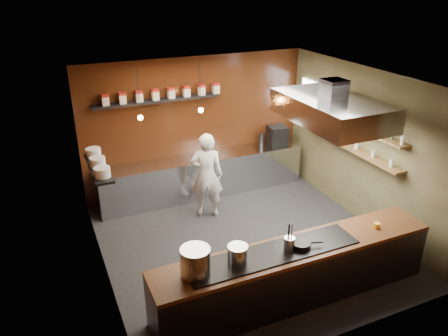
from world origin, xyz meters
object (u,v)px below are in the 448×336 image
espresso_machine (277,135)px  extractor_hood (332,109)px  stockpot_small (238,254)px  chef (207,175)px  stockpot_large (195,262)px

espresso_machine → extractor_hood: bearing=-95.4°
stockpot_small → chef: (0.70, 2.88, -0.19)m
espresso_machine → stockpot_large: bearing=-124.9°
stockpot_small → extractor_hood: bearing=28.0°
espresso_machine → chef: chef is taller
extractor_hood → stockpot_large: 3.40m
stockpot_large → stockpot_small: bearing=-0.2°
stockpot_large → espresso_machine: bearing=47.9°
stockpot_small → stockpot_large: bearing=179.8°
chef → stockpot_small: bearing=98.3°
stockpot_large → chef: (1.30, 2.88, -0.25)m
stockpot_large → espresso_machine: stockpot_large is taller
stockpot_small → espresso_machine: (2.85, 3.83, 0.04)m
extractor_hood → stockpot_small: size_ratio=7.09×
stockpot_large → espresso_machine: (3.45, 3.83, -0.03)m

